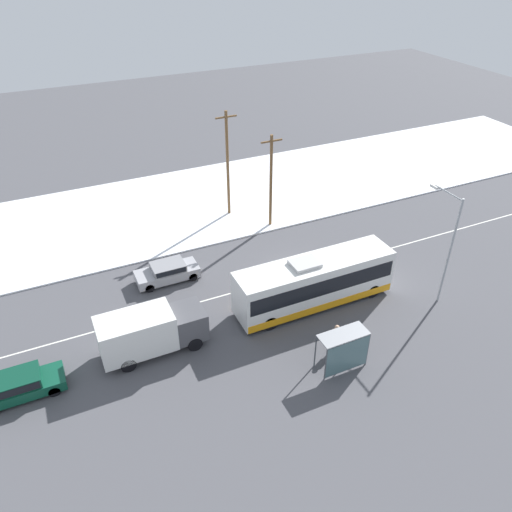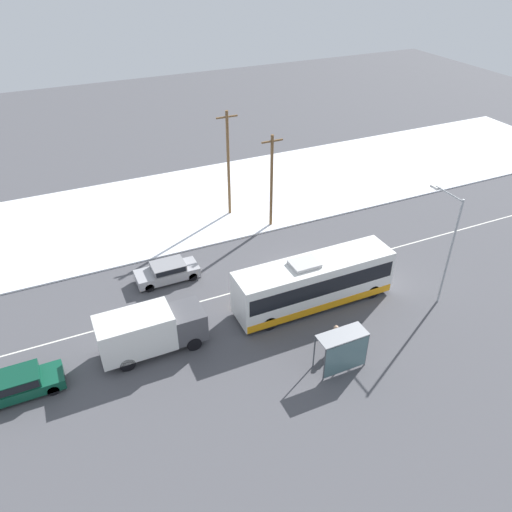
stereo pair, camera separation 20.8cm
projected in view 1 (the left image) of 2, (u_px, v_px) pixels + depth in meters
name	position (u px, v px, depth m)	size (l,w,h in m)	color
ground_plane	(295.00, 275.00, 36.25)	(120.00, 120.00, 0.00)	#4C4C51
snow_lot	(224.00, 197.00, 46.56)	(80.00, 14.75, 0.12)	white
lane_marking_center	(295.00, 275.00, 36.25)	(60.00, 0.12, 0.00)	silver
city_bus	(314.00, 282.00, 32.67)	(10.80, 2.57, 3.55)	white
box_truck	(150.00, 331.00, 29.01)	(6.23, 2.30, 2.82)	silver
sedan_car	(168.00, 271.00, 35.36)	(4.45, 1.80, 1.38)	#9E9EA3
parked_car_near_truck	(21.00, 384.00, 26.66)	(4.33, 1.80, 1.42)	#0F4733
pedestrian_at_stop	(336.00, 335.00, 29.38)	(0.66, 0.29, 1.83)	#23232D
bus_shelter	(345.00, 347.00, 27.73)	(2.86, 1.20, 2.40)	gray
streetlamp	(447.00, 236.00, 31.54)	(0.36, 2.72, 7.70)	#9EA3A8
utility_pole_roadside	(271.00, 180.00, 39.99)	(1.80, 0.24, 7.94)	brown
utility_pole_snowlot	(228.00, 163.00, 41.30)	(1.80, 0.24, 9.16)	brown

